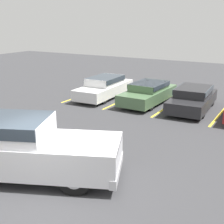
% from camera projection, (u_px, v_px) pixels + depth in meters
% --- Properties ---
extents(ground_plane, '(60.00, 60.00, 0.00)m').
position_uv_depth(ground_plane, '(45.00, 192.00, 8.83)').
color(ground_plane, '#38383A').
extents(stall_stripe_a, '(0.12, 5.03, 0.01)m').
position_uv_depth(stall_stripe_a, '(86.00, 94.00, 20.32)').
color(stall_stripe_a, yellow).
rests_on(stall_stripe_a, ground_plane).
extents(stall_stripe_b, '(0.12, 5.03, 0.01)m').
position_uv_depth(stall_stripe_b, '(124.00, 100.00, 18.96)').
color(stall_stripe_b, yellow).
rests_on(stall_stripe_b, ground_plane).
extents(stall_stripe_c, '(0.12, 5.03, 0.01)m').
position_uv_depth(stall_stripe_c, '(169.00, 106.00, 17.59)').
color(stall_stripe_c, yellow).
rests_on(stall_stripe_c, ground_plane).
extents(stall_stripe_d, '(0.12, 5.03, 0.01)m').
position_uv_depth(stall_stripe_d, '(221.00, 113.00, 16.22)').
color(stall_stripe_d, yellow).
rests_on(stall_stripe_d, ground_plane).
extents(pickup_truck, '(6.15, 4.10, 1.88)m').
position_uv_depth(pickup_truck, '(25.00, 148.00, 9.47)').
color(pickup_truck, silver).
rests_on(pickup_truck, ground_plane).
extents(parked_sedan_a, '(1.91, 4.85, 1.28)m').
position_uv_depth(parked_sedan_a, '(105.00, 86.00, 19.38)').
color(parked_sedan_a, silver).
rests_on(parked_sedan_a, ground_plane).
extents(parked_sedan_b, '(1.91, 4.54, 1.21)m').
position_uv_depth(parked_sedan_b, '(148.00, 92.00, 18.00)').
color(parked_sedan_b, '#4C6B47').
rests_on(parked_sedan_b, ground_plane).
extents(parked_sedan_c, '(2.07, 4.56, 1.21)m').
position_uv_depth(parked_sedan_c, '(193.00, 98.00, 16.73)').
color(parked_sedan_c, '#232326').
rests_on(parked_sedan_c, ground_plane).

